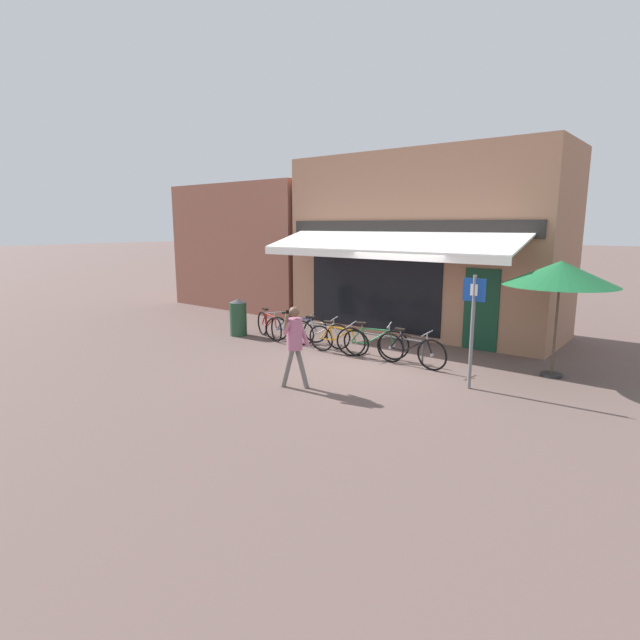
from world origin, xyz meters
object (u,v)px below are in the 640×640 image
object	(u,v)px
litter_bin	(238,317)
parking_sign	(473,320)
bicycle_green	(372,342)
pedestrian_adult	(294,338)
bicycle_orange	(338,339)
bicycle_blue	(296,329)
bicycle_red	(269,325)
bicycle_black	(410,350)
cafe_parasol	(560,274)
bicycle_silver	(320,334)

from	to	relation	value
litter_bin	parking_sign	xyz separation A→B (m)	(7.17, -0.45, 0.84)
bicycle_green	pedestrian_adult	distance (m)	2.87
bicycle_orange	bicycle_green	distance (m)	0.91
bicycle_orange	bicycle_blue	bearing A→B (deg)	160.58
pedestrian_adult	parking_sign	xyz separation A→B (m)	(2.73, 2.10, 0.37)
bicycle_blue	bicycle_orange	xyz separation A→B (m)	(1.71, -0.36, 0.00)
bicycle_orange	pedestrian_adult	distance (m)	2.86
bicycle_red	pedestrian_adult	distance (m)	4.52
bicycle_black	cafe_parasol	xyz separation A→B (m)	(2.72, 1.23, 1.80)
bicycle_black	pedestrian_adult	xyz separation A→B (m)	(-1.07, -2.74, 0.62)
bicycle_orange	parking_sign	world-z (taller)	parking_sign
bicycle_red	pedestrian_adult	size ratio (longest dim) A/B	0.97
bicycle_blue	cafe_parasol	xyz separation A→B (m)	(6.39, 0.98, 1.82)
bicycle_blue	litter_bin	distance (m)	1.91
bicycle_blue	bicycle_orange	size ratio (longest dim) A/B	0.96
litter_bin	cafe_parasol	distance (m)	8.52
bicycle_blue	litter_bin	xyz separation A→B (m)	(-1.84, -0.44, 0.17)
cafe_parasol	bicycle_green	bearing A→B (deg)	-162.92
pedestrian_adult	bicycle_blue	bearing A→B (deg)	-56.22
bicycle_red	parking_sign	distance (m)	6.32
bicycle_black	pedestrian_adult	world-z (taller)	pedestrian_adult
bicycle_blue	bicycle_orange	distance (m)	1.74
bicycle_green	parking_sign	bearing A→B (deg)	-34.17
bicycle_silver	bicycle_blue	bearing A→B (deg)	160.13
bicycle_black	bicycle_red	bearing A→B (deg)	179.33
bicycle_blue	cafe_parasol	distance (m)	6.71
bicycle_silver	bicycle_orange	world-z (taller)	bicycle_orange
bicycle_green	bicycle_black	distance (m)	1.07
bicycle_silver	cafe_parasol	world-z (taller)	cafe_parasol
cafe_parasol	litter_bin	bearing A→B (deg)	-170.20
bicycle_green	litter_bin	size ratio (longest dim) A/B	1.62
bicycle_red	litter_bin	bearing A→B (deg)	-140.67
parking_sign	bicycle_red	bearing A→B (deg)	173.23
bicycle_blue	bicycle_silver	xyz separation A→B (m)	(0.94, -0.12, 0.00)
litter_bin	cafe_parasol	xyz separation A→B (m)	(8.23, 1.42, 1.65)
parking_sign	cafe_parasol	world-z (taller)	cafe_parasol
bicycle_green	parking_sign	size ratio (longest dim) A/B	0.77
bicycle_red	bicycle_silver	world-z (taller)	bicycle_silver
bicycle_orange	cafe_parasol	bearing A→B (deg)	8.24
bicycle_red	pedestrian_adult	world-z (taller)	pedestrian_adult
bicycle_orange	cafe_parasol	distance (m)	5.20
pedestrian_adult	bicycle_green	bearing A→B (deg)	-97.21
bicycle_blue	pedestrian_adult	world-z (taller)	pedestrian_adult
parking_sign	bicycle_black	bearing A→B (deg)	158.69
bicycle_red	cafe_parasol	distance (m)	7.57
bicycle_green	litter_bin	xyz separation A→B (m)	(-4.44, -0.26, 0.14)
bicycle_green	pedestrian_adult	world-z (taller)	pedestrian_adult
bicycle_silver	bicycle_orange	distance (m)	0.80
bicycle_red	bicycle_blue	distance (m)	0.89
parking_sign	litter_bin	bearing A→B (deg)	176.39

